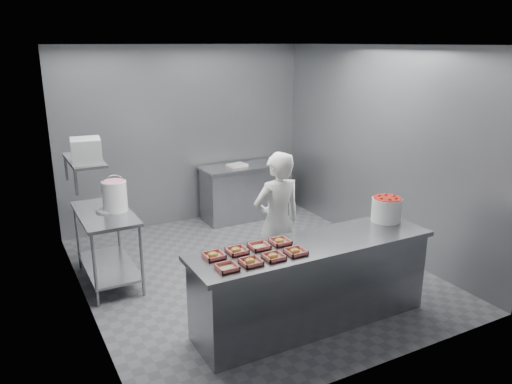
{
  "coord_description": "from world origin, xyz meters",
  "views": [
    {
      "loc": [
        -2.7,
        -5.16,
        2.83
      ],
      "look_at": [
        -0.04,
        -0.2,
        1.13
      ],
      "focal_mm": 35.0,
      "sensor_mm": 36.0,
      "label": 1
    }
  ],
  "objects_px": {
    "tray_1": "(251,262)",
    "tray_4": "(214,255)",
    "service_counter": "(312,283)",
    "tray_3": "(295,252)",
    "tray_5": "(237,250)",
    "worker": "(277,222)",
    "appliance": "(86,151)",
    "tray_2": "(274,256)",
    "back_counter": "(246,191)",
    "strawberry_tub": "(387,208)",
    "glaze_bucket": "(115,195)",
    "tray_0": "(227,267)",
    "tray_7": "(280,241)",
    "prep_table": "(107,236)",
    "tray_6": "(259,246)"
  },
  "relations": [
    {
      "from": "service_counter",
      "to": "glaze_bucket",
      "type": "bearing_deg",
      "value": 128.01
    },
    {
      "from": "tray_1",
      "to": "tray_6",
      "type": "bearing_deg",
      "value": 49.79
    },
    {
      "from": "service_counter",
      "to": "tray_3",
      "type": "distance_m",
      "value": 0.58
    },
    {
      "from": "tray_2",
      "to": "strawberry_tub",
      "type": "height_order",
      "value": "strawberry_tub"
    },
    {
      "from": "prep_table",
      "to": "tray_2",
      "type": "xyz_separation_m",
      "value": [
        1.1,
        -2.09,
        0.33
      ]
    },
    {
      "from": "back_counter",
      "to": "glaze_bucket",
      "type": "distance_m",
      "value": 2.82
    },
    {
      "from": "service_counter",
      "to": "appliance",
      "type": "distance_m",
      "value": 2.81
    },
    {
      "from": "back_counter",
      "to": "tray_7",
      "type": "bearing_deg",
      "value": -111.27
    },
    {
      "from": "worker",
      "to": "strawberry_tub",
      "type": "height_order",
      "value": "worker"
    },
    {
      "from": "tray_1",
      "to": "tray_5",
      "type": "distance_m",
      "value": 0.29
    },
    {
      "from": "tray_3",
      "to": "tray_5",
      "type": "relative_size",
      "value": 1.0
    },
    {
      "from": "tray_1",
      "to": "tray_3",
      "type": "distance_m",
      "value": 0.48
    },
    {
      "from": "tray_4",
      "to": "tray_7",
      "type": "bearing_deg",
      "value": 0.0
    },
    {
      "from": "tray_4",
      "to": "tray_6",
      "type": "bearing_deg",
      "value": 0.0
    },
    {
      "from": "tray_1",
      "to": "tray_4",
      "type": "xyz_separation_m",
      "value": [
        -0.24,
        0.29,
        0.0
      ]
    },
    {
      "from": "prep_table",
      "to": "tray_2",
      "type": "relative_size",
      "value": 6.4
    },
    {
      "from": "tray_1",
      "to": "tray_5",
      "type": "bearing_deg",
      "value": 90.0
    },
    {
      "from": "service_counter",
      "to": "glaze_bucket",
      "type": "height_order",
      "value": "glaze_bucket"
    },
    {
      "from": "tray_3",
      "to": "service_counter",
      "type": "bearing_deg",
      "value": 24.92
    },
    {
      "from": "tray_1",
      "to": "tray_3",
      "type": "relative_size",
      "value": 1.0
    },
    {
      "from": "tray_0",
      "to": "tray_1",
      "type": "relative_size",
      "value": 1.0
    },
    {
      "from": "appliance",
      "to": "tray_5",
      "type": "bearing_deg",
      "value": -49.64
    },
    {
      "from": "prep_table",
      "to": "tray_2",
      "type": "height_order",
      "value": "tray_2"
    },
    {
      "from": "tray_6",
      "to": "strawberry_tub",
      "type": "height_order",
      "value": "strawberry_tub"
    },
    {
      "from": "tray_3",
      "to": "worker",
      "type": "bearing_deg",
      "value": 68.92
    },
    {
      "from": "tray_0",
      "to": "glaze_bucket",
      "type": "relative_size",
      "value": 0.43
    },
    {
      "from": "tray_1",
      "to": "tray_5",
      "type": "relative_size",
      "value": 1.0
    },
    {
      "from": "tray_2",
      "to": "tray_1",
      "type": "bearing_deg",
      "value": 180.0
    },
    {
      "from": "back_counter",
      "to": "tray_0",
      "type": "distance_m",
      "value": 3.93
    },
    {
      "from": "service_counter",
      "to": "tray_3",
      "type": "height_order",
      "value": "tray_3"
    },
    {
      "from": "worker",
      "to": "glaze_bucket",
      "type": "bearing_deg",
      "value": -36.16
    },
    {
      "from": "tray_1",
      "to": "back_counter",
      "type": "bearing_deg",
      "value": 63.54
    },
    {
      "from": "tray_5",
      "to": "worker",
      "type": "relative_size",
      "value": 0.11
    },
    {
      "from": "tray_0",
      "to": "tray_6",
      "type": "height_order",
      "value": "same"
    },
    {
      "from": "tray_4",
      "to": "strawberry_tub",
      "type": "relative_size",
      "value": 0.57
    },
    {
      "from": "back_counter",
      "to": "strawberry_tub",
      "type": "xyz_separation_m",
      "value": [
        0.18,
        -3.1,
        0.59
      ]
    },
    {
      "from": "tray_4",
      "to": "tray_5",
      "type": "bearing_deg",
      "value": 0.0
    },
    {
      "from": "tray_7",
      "to": "strawberry_tub",
      "type": "relative_size",
      "value": 0.57
    },
    {
      "from": "service_counter",
      "to": "tray_3",
      "type": "relative_size",
      "value": 13.88
    },
    {
      "from": "service_counter",
      "to": "back_counter",
      "type": "bearing_deg",
      "value": 74.52
    },
    {
      "from": "tray_3",
      "to": "tray_5",
      "type": "height_order",
      "value": "same"
    },
    {
      "from": "back_counter",
      "to": "worker",
      "type": "bearing_deg",
      "value": -109.01
    },
    {
      "from": "back_counter",
      "to": "strawberry_tub",
      "type": "distance_m",
      "value": 3.16
    },
    {
      "from": "prep_table",
      "to": "back_counter",
      "type": "height_order",
      "value": "same"
    },
    {
      "from": "tray_1",
      "to": "tray_4",
      "type": "height_order",
      "value": "same"
    },
    {
      "from": "back_counter",
      "to": "tray_2",
      "type": "bearing_deg",
      "value": -113.12
    },
    {
      "from": "tray_0",
      "to": "tray_2",
      "type": "bearing_deg",
      "value": -0.0
    },
    {
      "from": "strawberry_tub",
      "to": "appliance",
      "type": "relative_size",
      "value": 0.94
    },
    {
      "from": "worker",
      "to": "appliance",
      "type": "height_order",
      "value": "appliance"
    },
    {
      "from": "back_counter",
      "to": "tray_2",
      "type": "height_order",
      "value": "tray_2"
    }
  ]
}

